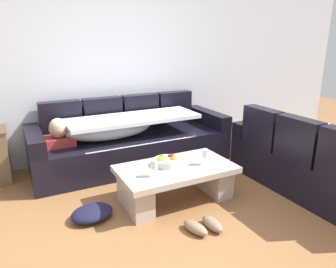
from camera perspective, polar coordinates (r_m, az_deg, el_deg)
ground_plane at (r=2.99m, az=1.82°, el=-16.52°), size 14.00×14.00×0.00m
back_wall at (r=4.51m, az=-11.66°, el=12.81°), size 9.00×0.10×2.70m
couch_along_wall at (r=4.25m, az=-7.20°, el=-1.32°), size 2.59×0.92×0.88m
couch_near_window at (r=3.88m, az=25.40°, el=-4.59°), size 0.92×1.95×0.88m
coffee_table at (r=3.33m, az=1.41°, el=-8.17°), size 1.20×0.68×0.38m
fruit_bowl at (r=3.29m, az=-0.19°, el=-4.97°), size 0.28×0.28×0.10m
wine_glass_near_left at (r=3.00m, az=-2.55°, el=-5.69°), size 0.07×0.07×0.17m
wine_glass_near_right at (r=3.29m, az=6.74°, el=-3.68°), size 0.07×0.07×0.17m
open_magazine at (r=3.49m, az=5.26°, el=-4.40°), size 0.31×0.26×0.01m
pair_of_shoes at (r=2.94m, az=6.57°, el=-16.26°), size 0.33×0.30×0.09m
crumpled_garment at (r=3.16m, az=-13.64°, el=-13.78°), size 0.45×0.38×0.12m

